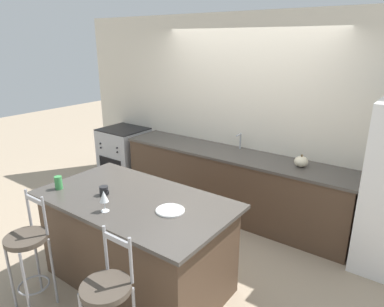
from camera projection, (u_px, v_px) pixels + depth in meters
name	position (u px, v px, depth m)	size (l,w,h in m)	color
ground_plane	(216.00, 223.00, 4.62)	(18.00, 18.00, 0.00)	tan
wall_back	(245.00, 116.00, 4.73)	(6.00, 0.07, 2.70)	beige
back_counter	(231.00, 183.00, 4.77)	(3.30, 0.69, 0.90)	#4C3828
sink_faucet	(240.00, 139.00, 4.74)	(0.02, 0.13, 0.22)	#ADAFB5
kitchen_island	(136.00, 241.00, 3.37)	(1.90, 1.05, 0.93)	#4C3828
oven_range	(125.00, 155.00, 5.91)	(0.72, 0.69, 0.92)	#ADAFB5
bar_stool_near	(29.00, 250.00, 3.01)	(0.36, 0.36, 1.10)	#99999E
bar_stool_far	(108.00, 301.00, 2.42)	(0.36, 0.36, 1.10)	#99999E
dinner_plate	(170.00, 210.00, 2.98)	(0.25, 0.25, 0.02)	white
wine_glass	(104.00, 197.00, 2.94)	(0.08, 0.08, 0.19)	white
coffee_mug	(104.00, 191.00, 3.28)	(0.11, 0.08, 0.09)	#232326
tumbler_cup	(58.00, 183.00, 3.40)	(0.07, 0.07, 0.13)	#3D934C
pumpkin_decoration	(301.00, 161.00, 4.09)	(0.16, 0.16, 0.15)	beige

